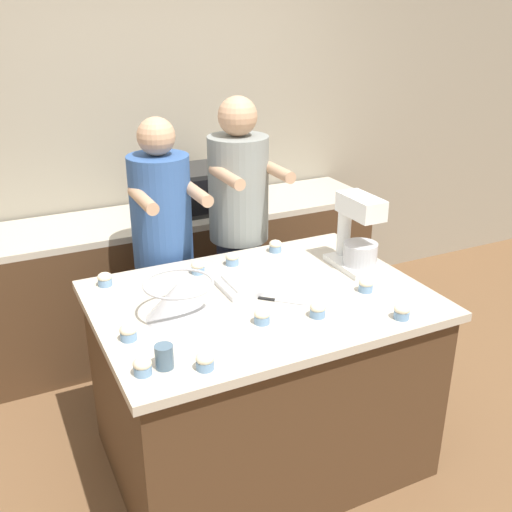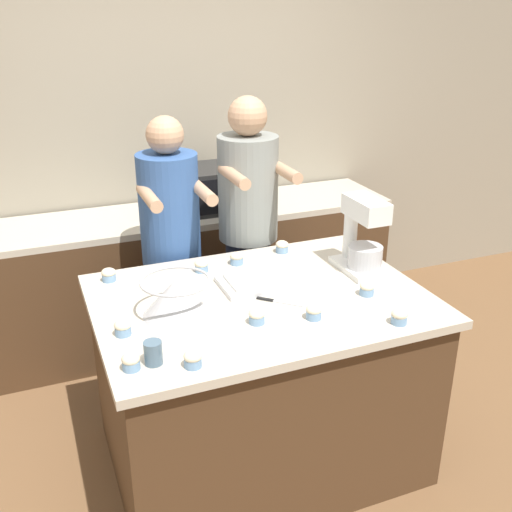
{
  "view_description": "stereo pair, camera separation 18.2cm",
  "coord_description": "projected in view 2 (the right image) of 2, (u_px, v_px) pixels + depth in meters",
  "views": [
    {
      "loc": [
        -1.1,
        -2.19,
        2.15
      ],
      "look_at": [
        0.0,
        0.05,
        1.09
      ],
      "focal_mm": 42.0,
      "sensor_mm": 36.0,
      "label": 1
    },
    {
      "loc": [
        -0.93,
        -2.27,
        2.15
      ],
      "look_at": [
        0.0,
        0.05,
        1.09
      ],
      "focal_mm": 42.0,
      "sensor_mm": 36.0,
      "label": 2
    }
  ],
  "objects": [
    {
      "name": "cupcake_3",
      "position": [
        237.0,
        258.0,
        3.07
      ],
      "size": [
        0.07,
        0.07,
        0.07
      ],
      "color": "#759EC6",
      "rests_on": "island_counter"
    },
    {
      "name": "person_left",
      "position": [
        172.0,
        256.0,
        3.33
      ],
      "size": [
        0.34,
        0.5,
        1.63
      ],
      "color": "brown",
      "rests_on": "ground_plane"
    },
    {
      "name": "cupcake_9",
      "position": [
        257.0,
        316.0,
        2.5
      ],
      "size": [
        0.07,
        0.07,
        0.07
      ],
      "color": "#759EC6",
      "rests_on": "island_counter"
    },
    {
      "name": "back_wall",
      "position": [
        166.0,
        133.0,
        4.01
      ],
      "size": [
        10.0,
        0.06,
        2.7
      ],
      "color": "gray",
      "rests_on": "ground_plane"
    },
    {
      "name": "cupcake_5",
      "position": [
        201.0,
        266.0,
        2.98
      ],
      "size": [
        0.07,
        0.07,
        0.07
      ],
      "color": "#759EC6",
      "rests_on": "island_counter"
    },
    {
      "name": "stand_mixer",
      "position": [
        363.0,
        239.0,
        2.95
      ],
      "size": [
        0.2,
        0.3,
        0.38
      ],
      "color": "white",
      "rests_on": "island_counter"
    },
    {
      "name": "baking_tray",
      "position": [
        263.0,
        281.0,
        2.86
      ],
      "size": [
        0.41,
        0.25,
        0.04
      ],
      "color": "silver",
      "rests_on": "island_counter"
    },
    {
      "name": "cupcake_2",
      "position": [
        367.0,
        288.0,
        2.74
      ],
      "size": [
        0.07,
        0.07,
        0.07
      ],
      "color": "#759EC6",
      "rests_on": "island_counter"
    },
    {
      "name": "cupcake_6",
      "position": [
        282.0,
        247.0,
        3.21
      ],
      "size": [
        0.07,
        0.07,
        0.07
      ],
      "color": "#759EC6",
      "rests_on": "island_counter"
    },
    {
      "name": "microwave_oven",
      "position": [
        206.0,
        188.0,
        3.89
      ],
      "size": [
        0.47,
        0.4,
        0.28
      ],
      "color": "black",
      "rests_on": "back_counter"
    },
    {
      "name": "island_counter",
      "position": [
        260.0,
        380.0,
        2.92
      ],
      "size": [
        1.5,
        1.09,
        0.91
      ],
      "color": "#4C331E",
      "rests_on": "ground_plane"
    },
    {
      "name": "cupcake_4",
      "position": [
        123.0,
        328.0,
        2.41
      ],
      "size": [
        0.07,
        0.07,
        0.07
      ],
      "color": "#759EC6",
      "rests_on": "island_counter"
    },
    {
      "name": "cupcake_7",
      "position": [
        314.0,
        312.0,
        2.54
      ],
      "size": [
        0.07,
        0.07,
        0.07
      ],
      "color": "#759EC6",
      "rests_on": "island_counter"
    },
    {
      "name": "knife",
      "position": [
        277.0,
        301.0,
        2.69
      ],
      "size": [
        0.17,
        0.16,
        0.01
      ],
      "color": "#BCBCC1",
      "rests_on": "island_counter"
    },
    {
      "name": "cupcake_8",
      "position": [
        193.0,
        359.0,
        2.2
      ],
      "size": [
        0.07,
        0.07,
        0.07
      ],
      "color": "#759EC6",
      "rests_on": "island_counter"
    },
    {
      "name": "ground_plane",
      "position": [
        260.0,
        454.0,
        3.1
      ],
      "size": [
        16.0,
        16.0,
        0.0
      ],
      "primitive_type": "plane",
      "color": "brown"
    },
    {
      "name": "cupcake_0",
      "position": [
        109.0,
        275.0,
        2.88
      ],
      "size": [
        0.07,
        0.07,
        0.07
      ],
      "color": "#759EC6",
      "rests_on": "island_counter"
    },
    {
      "name": "back_counter",
      "position": [
        186.0,
        275.0,
        4.06
      ],
      "size": [
        2.8,
        0.6,
        0.9
      ],
      "color": "#4C331E",
      "rests_on": "ground_plane"
    },
    {
      "name": "mixing_bowl",
      "position": [
        176.0,
        296.0,
        2.55
      ],
      "size": [
        0.3,
        0.3,
        0.17
      ],
      "color": "#BCBCC1",
      "rests_on": "island_counter"
    },
    {
      "name": "cupcake_10",
      "position": [
        399.0,
        317.0,
        2.5
      ],
      "size": [
        0.07,
        0.07,
        0.07
      ],
      "color": "#759EC6",
      "rests_on": "island_counter"
    },
    {
      "name": "drinking_glass",
      "position": [
        153.0,
        353.0,
        2.22
      ],
      "size": [
        0.07,
        0.07,
        0.09
      ],
      "color": "slate",
      "rests_on": "island_counter"
    },
    {
      "name": "person_right",
      "position": [
        248.0,
        238.0,
        3.47
      ],
      "size": [
        0.35,
        0.51,
        1.7
      ],
      "color": "#33384C",
      "rests_on": "ground_plane"
    },
    {
      "name": "cupcake_1",
      "position": [
        131.0,
        362.0,
        2.18
      ],
      "size": [
        0.07,
        0.07,
        0.07
      ],
      "color": "#759EC6",
      "rests_on": "island_counter"
    }
  ]
}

